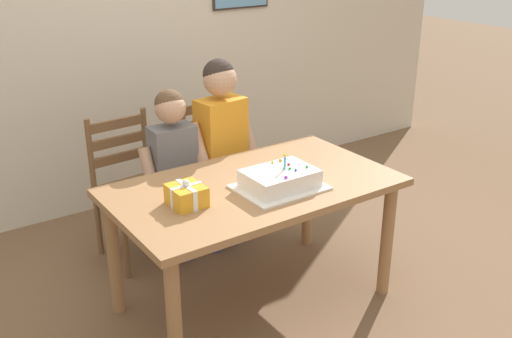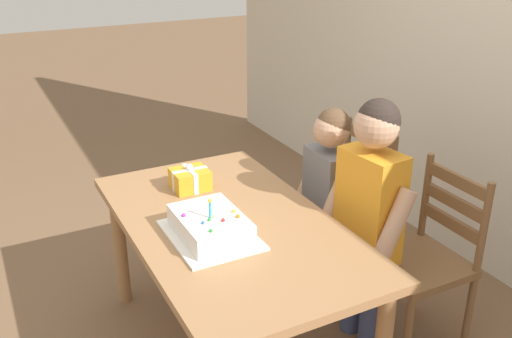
{
  "view_description": "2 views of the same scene",
  "coord_description": "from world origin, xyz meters",
  "px_view_note": "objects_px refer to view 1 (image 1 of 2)",
  "views": [
    {
      "loc": [
        -1.62,
        -2.37,
        2.0
      ],
      "look_at": [
        -0.0,
        -0.02,
        0.83
      ],
      "focal_mm": 41.67,
      "sensor_mm": 36.0,
      "label": 1
    },
    {
      "loc": [
        2.07,
        -0.94,
        1.97
      ],
      "look_at": [
        0.03,
        0.11,
        0.98
      ],
      "focal_mm": 40.4,
      "sensor_mm": 36.0,
      "label": 2
    }
  ],
  "objects_px": {
    "birthday_cake": "(280,180)",
    "child_older": "(221,138)",
    "chair_right": "(220,166)",
    "child_younger": "(173,162)",
    "dining_table": "(254,200)",
    "chair_left": "(132,188)",
    "gift_box_red_large": "(187,195)"
  },
  "relations": [
    {
      "from": "gift_box_red_large",
      "to": "chair_right",
      "type": "xyz_separation_m",
      "value": [
        0.74,
        0.91,
        -0.32
      ]
    },
    {
      "from": "gift_box_red_large",
      "to": "chair_left",
      "type": "height_order",
      "value": "chair_left"
    },
    {
      "from": "chair_right",
      "to": "child_younger",
      "type": "xyz_separation_m",
      "value": [
        -0.47,
        -0.25,
        0.22
      ]
    },
    {
      "from": "birthday_cake",
      "to": "chair_left",
      "type": "bearing_deg",
      "value": 111.54
    },
    {
      "from": "gift_box_red_large",
      "to": "child_younger",
      "type": "bearing_deg",
      "value": 68.33
    },
    {
      "from": "birthday_cake",
      "to": "chair_right",
      "type": "xyz_separation_m",
      "value": [
        0.25,
        1.01,
        -0.32
      ]
    },
    {
      "from": "dining_table",
      "to": "child_older",
      "type": "relative_size",
      "value": 1.19
    },
    {
      "from": "child_younger",
      "to": "gift_box_red_large",
      "type": "bearing_deg",
      "value": -111.67
    },
    {
      "from": "birthday_cake",
      "to": "chair_left",
      "type": "relative_size",
      "value": 0.48
    },
    {
      "from": "dining_table",
      "to": "gift_box_red_large",
      "type": "xyz_separation_m",
      "value": [
        -0.41,
        -0.03,
        0.15
      ]
    },
    {
      "from": "gift_box_red_large",
      "to": "chair_right",
      "type": "height_order",
      "value": "chair_right"
    },
    {
      "from": "dining_table",
      "to": "chair_left",
      "type": "bearing_deg",
      "value": 110.12
    },
    {
      "from": "child_younger",
      "to": "chair_left",
      "type": "bearing_deg",
      "value": 124.0
    },
    {
      "from": "dining_table",
      "to": "chair_right",
      "type": "distance_m",
      "value": 0.96
    },
    {
      "from": "birthday_cake",
      "to": "child_older",
      "type": "xyz_separation_m",
      "value": [
        0.11,
        0.76,
        -0.01
      ]
    },
    {
      "from": "gift_box_red_large",
      "to": "child_younger",
      "type": "relative_size",
      "value": 0.16
    },
    {
      "from": "birthday_cake",
      "to": "chair_left",
      "type": "height_order",
      "value": "birthday_cake"
    },
    {
      "from": "child_younger",
      "to": "chair_right",
      "type": "bearing_deg",
      "value": 28.14
    },
    {
      "from": "dining_table",
      "to": "birthday_cake",
      "type": "height_order",
      "value": "birthday_cake"
    },
    {
      "from": "birthday_cake",
      "to": "chair_right",
      "type": "distance_m",
      "value": 1.09
    },
    {
      "from": "chair_left",
      "to": "child_older",
      "type": "bearing_deg",
      "value": -26.48
    },
    {
      "from": "birthday_cake",
      "to": "child_older",
      "type": "relative_size",
      "value": 0.35
    },
    {
      "from": "birthday_cake",
      "to": "child_younger",
      "type": "xyz_separation_m",
      "value": [
        -0.23,
        0.76,
        -0.1
      ]
    },
    {
      "from": "chair_right",
      "to": "child_younger",
      "type": "height_order",
      "value": "child_younger"
    },
    {
      "from": "chair_left",
      "to": "chair_right",
      "type": "distance_m",
      "value": 0.65
    },
    {
      "from": "birthday_cake",
      "to": "chair_left",
      "type": "xyz_separation_m",
      "value": [
        -0.4,
        1.01,
        -0.32
      ]
    },
    {
      "from": "dining_table",
      "to": "birthday_cake",
      "type": "distance_m",
      "value": 0.21
    },
    {
      "from": "chair_left",
      "to": "child_older",
      "type": "height_order",
      "value": "child_older"
    },
    {
      "from": "dining_table",
      "to": "child_younger",
      "type": "xyz_separation_m",
      "value": [
        -0.15,
        0.63,
        0.05
      ]
    },
    {
      "from": "chair_right",
      "to": "child_older",
      "type": "distance_m",
      "value": 0.42
    },
    {
      "from": "gift_box_red_large",
      "to": "chair_left",
      "type": "distance_m",
      "value": 0.97
    },
    {
      "from": "child_younger",
      "to": "dining_table",
      "type": "bearing_deg",
      "value": -76.37
    }
  ]
}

